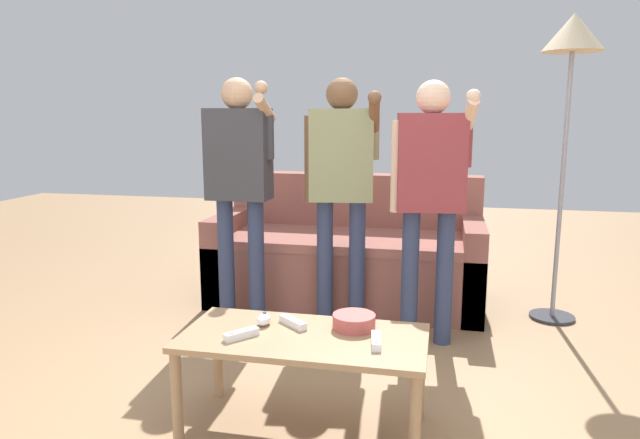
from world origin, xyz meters
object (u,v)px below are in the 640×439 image
at_px(couch, 348,257).
at_px(game_remote_wand_far, 376,341).
at_px(game_remote_nunchuk, 264,319).
at_px(snack_bowl, 354,321).
at_px(floor_lamp, 572,55).
at_px(coffee_table, 304,348).
at_px(game_remote_wand_near, 293,322).
at_px(player_center, 342,174).
at_px(player_right, 430,182).
at_px(game_remote_wand_spare, 241,334).
at_px(player_left, 239,173).

height_order(couch, game_remote_wand_far, couch).
height_order(game_remote_nunchuk, game_remote_wand_far, game_remote_nunchuk).
distance_m(snack_bowl, floor_lamp, 2.20).
bearing_deg(snack_bowl, game_remote_wand_far, -53.75).
distance_m(coffee_table, game_remote_wand_far, 0.31).
xyz_separation_m(snack_bowl, floor_lamp, (1.06, 1.52, 1.19)).
relative_size(coffee_table, game_remote_wand_near, 6.93).
bearing_deg(game_remote_wand_far, game_remote_wand_near, 161.10).
height_order(player_center, game_remote_wand_near, player_center).
bearing_deg(game_remote_nunchuk, player_right, 56.62).
bearing_deg(game_remote_nunchuk, game_remote_wand_far, -12.50).
distance_m(player_right, game_remote_wand_near, 1.21).
relative_size(couch, game_remote_wand_spare, 13.42).
bearing_deg(couch, game_remote_wand_spare, -93.80).
bearing_deg(player_right, game_remote_nunchuk, -123.38).
distance_m(player_left, game_remote_wand_spare, 1.39).
xyz_separation_m(floor_lamp, game_remote_wand_spare, (-1.48, -1.72, -1.21)).
relative_size(floor_lamp, game_remote_wand_near, 13.19).
distance_m(floor_lamp, player_right, 1.21).
bearing_deg(player_right, player_center, 162.31).
xyz_separation_m(couch, floor_lamp, (1.35, -0.12, 1.34)).
xyz_separation_m(couch, game_remote_wand_far, (0.41, -1.79, 0.13)).
distance_m(coffee_table, player_left, 1.44).
bearing_deg(couch, coffee_table, -86.32).
xyz_separation_m(game_remote_nunchuk, game_remote_wand_near, (0.12, 0.02, -0.01)).
distance_m(game_remote_wand_near, game_remote_wand_spare, 0.24).
xyz_separation_m(floor_lamp, player_right, (-0.78, -0.58, -0.71)).
height_order(player_left, player_center, player_left).
distance_m(player_left, player_right, 1.14).
height_order(snack_bowl, game_remote_wand_far, snack_bowl).
xyz_separation_m(player_left, game_remote_wand_near, (0.61, -1.04, -0.51)).
distance_m(floor_lamp, player_center, 1.54).
distance_m(snack_bowl, player_center, 1.24).
distance_m(player_left, game_remote_wand_far, 1.60).
relative_size(couch, coffee_table, 1.85).
height_order(game_remote_nunchuk, player_left, player_left).
xyz_separation_m(coffee_table, game_remote_wand_far, (0.30, -0.03, 0.07)).
height_order(coffee_table, game_remote_wand_near, game_remote_wand_near).
xyz_separation_m(coffee_table, game_remote_nunchuk, (-0.19, 0.07, 0.08)).
bearing_deg(game_remote_wand_far, couch, 102.94).
relative_size(player_right, game_remote_wand_spare, 10.82).
bearing_deg(player_left, player_right, -3.74).
xyz_separation_m(player_left, player_right, (1.13, -0.07, -0.02)).
bearing_deg(game_remote_nunchuk, snack_bowl, 6.45).
distance_m(snack_bowl, game_remote_wand_far, 0.19).
height_order(couch, game_remote_wand_near, couch).
relative_size(game_remote_wand_near, game_remote_wand_far, 0.92).
height_order(player_left, game_remote_wand_far, player_left).
bearing_deg(floor_lamp, player_center, -162.67).
distance_m(player_center, game_remote_wand_spare, 1.41).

